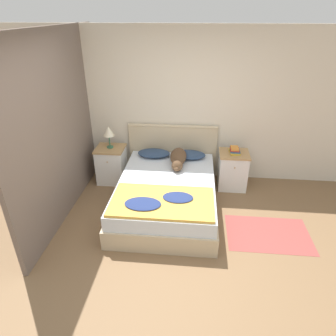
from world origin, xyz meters
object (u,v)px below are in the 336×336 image
Objects in this scene: bed at (167,194)px; pillow_right at (189,155)px; table_lamp at (109,132)px; nightstand_left at (112,164)px; book_stack at (235,150)px; nightstand_right at (233,170)px; pillow_left at (154,153)px; dog at (178,158)px.

pillow_right reaches higher than bed.
table_lamp is at bearing -177.94° from pillow_right.
bed is 1.28m from nightstand_left.
nightstand_left is at bearing 144.90° from bed.
book_stack is (0.74, -0.07, 0.14)m from pillow_right.
bed is at bearing -110.59° from pillow_right.
nightstand_left is 1.15× the size of pillow_right.
nightstand_right is 0.36m from book_stack.
book_stack is at bearing 35.13° from bed.
table_lamp is at bearing -176.27° from pillow_left.
dog is at bearing -29.80° from pillow_left.
book_stack reaches higher than nightstand_right.
book_stack is 2.11m from table_lamp.
book_stack is at bearing 11.20° from dog.
nightstand_left is 2.13m from book_stack.
nightstand_right reaches higher than pillow_left.
pillow_left is at bearing 5.18° from nightstand_left.
pillow_left is at bearing 180.00° from pillow_right.
nightstand_right is 0.89× the size of dog.
dog is 2.98× the size of book_stack.
dog is (1.18, -0.18, 0.27)m from nightstand_left.
table_lamp is (-1.05, 0.76, 0.68)m from bed.
nightstand_right is at bearing 19.63° from book_stack.
dog is at bearing 76.54° from bed.
bed is 1.28m from nightstand_right.
nightstand_left is 0.60m from table_lamp.
book_stack reaches higher than pillow_left.
dog reaches higher than pillow_right.
pillow_right is at bearing 2.06° from table_lamp.
dog is at bearing -8.74° from nightstand_left.
bed is 0.91m from pillow_right.
pillow_left is at bearing 177.14° from nightstand_right.
bed is 1.35m from book_stack.
nightstand_right is 2.65× the size of book_stack.
nightstand_left and nightstand_right have the same top height.
nightstand_left is 0.89× the size of dog.
bed is 3.20× the size of nightstand_right.
bed is 3.69× the size of pillow_left.
table_lamp is (-0.75, -0.05, 0.38)m from pillow_left.
bed is at bearing -35.79° from table_lamp.
pillow_left is at bearing 110.59° from bed.
nightstand_right is 1.70× the size of table_lamp.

